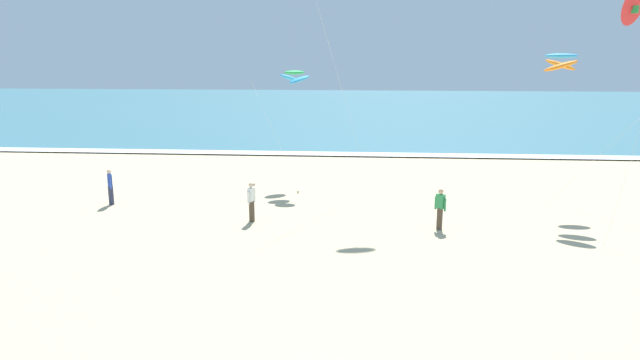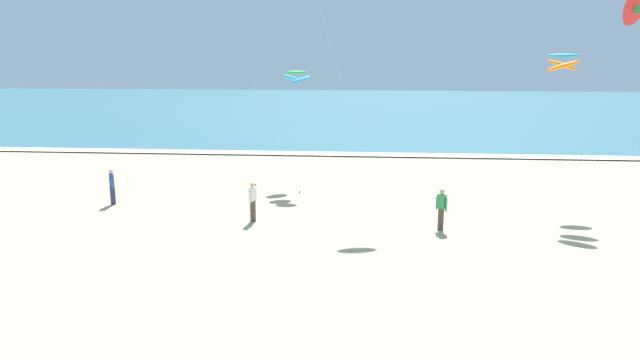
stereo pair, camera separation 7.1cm
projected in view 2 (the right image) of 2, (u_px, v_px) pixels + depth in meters
name	position (u px, v px, depth m)	size (l,w,h in m)	color
ocean_water	(357.00, 109.00, 65.23)	(160.00, 60.00, 0.08)	teal
shoreline_foam	(349.00, 154.00, 36.39)	(160.00, 1.41, 0.01)	white
kite_delta_scarlet_near	(634.00, 6.00, 17.43)	(3.04, 2.50, 8.65)	red
kite_arc_emerald_mid	(296.00, 77.00, 27.74)	(2.97, 2.55, 5.68)	#2D99DB
kite_arc_cobalt_far	(563.00, 62.00, 23.26)	(5.57, 2.98, 6.52)	orange
bystander_green_top	(441.00, 209.00, 21.13)	(0.39, 0.36, 1.59)	#4C3D2D
bystander_white_top	(253.00, 202.00, 22.16)	(0.29, 0.47, 1.59)	#4C3D2D
bystander_blue_top	(112.00, 186.00, 24.63)	(0.31, 0.45, 1.59)	#2D334C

